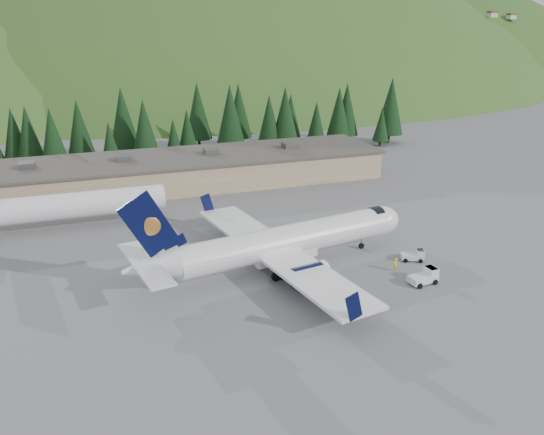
{
  "coord_description": "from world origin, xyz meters",
  "views": [
    {
      "loc": [
        -20.99,
        -52.45,
        26.44
      ],
      "look_at": [
        0.0,
        6.0,
        4.0
      ],
      "focal_mm": 35.0,
      "sensor_mm": 36.0,
      "label": 1
    }
  ],
  "objects_px": {
    "second_airliner": "(61,206)",
    "terminal_building": "(184,170)",
    "baggage_tug_a": "(425,276)",
    "ramp_worker": "(395,264)",
    "baggage_tug_b": "(414,256)",
    "airliner": "(282,243)"
  },
  "relations": [
    {
      "from": "baggage_tug_a",
      "to": "ramp_worker",
      "type": "relative_size",
      "value": 2.08
    },
    {
      "from": "second_airliner",
      "to": "airliner",
      "type": "bearing_deg",
      "value": -42.84
    },
    {
      "from": "baggage_tug_b",
      "to": "terminal_building",
      "type": "distance_m",
      "value": 46.07
    },
    {
      "from": "baggage_tug_a",
      "to": "ramp_worker",
      "type": "xyz_separation_m",
      "value": [
        -1.42,
        3.71,
        0.04
      ]
    },
    {
      "from": "airliner",
      "to": "ramp_worker",
      "type": "height_order",
      "value": "airliner"
    },
    {
      "from": "baggage_tug_b",
      "to": "terminal_building",
      "type": "relative_size",
      "value": 0.04
    },
    {
      "from": "airliner",
      "to": "baggage_tug_b",
      "type": "relative_size",
      "value": 11.95
    },
    {
      "from": "second_airliner",
      "to": "terminal_building",
      "type": "distance_m",
      "value": 25.55
    },
    {
      "from": "baggage_tug_b",
      "to": "ramp_worker",
      "type": "height_order",
      "value": "ramp_worker"
    },
    {
      "from": "baggage_tug_a",
      "to": "baggage_tug_b",
      "type": "distance_m",
      "value": 5.92
    },
    {
      "from": "baggage_tug_b",
      "to": "ramp_worker",
      "type": "distance_m",
      "value": 4.13
    },
    {
      "from": "baggage_tug_a",
      "to": "terminal_building",
      "type": "bearing_deg",
      "value": 104.49
    },
    {
      "from": "second_airliner",
      "to": "ramp_worker",
      "type": "relative_size",
      "value": 17.18
    },
    {
      "from": "airliner",
      "to": "baggage_tug_b",
      "type": "distance_m",
      "value": 16.27
    },
    {
      "from": "airliner",
      "to": "terminal_building",
      "type": "height_order",
      "value": "airliner"
    },
    {
      "from": "baggage_tug_a",
      "to": "baggage_tug_b",
      "type": "xyz_separation_m",
      "value": [
        2.33,
        5.44,
        -0.13
      ]
    },
    {
      "from": "second_airliner",
      "to": "baggage_tug_b",
      "type": "xyz_separation_m",
      "value": [
        39.61,
        -25.6,
        -2.69
      ]
    },
    {
      "from": "terminal_building",
      "to": "baggage_tug_b",
      "type": "bearing_deg",
      "value": -64.66
    },
    {
      "from": "second_airliner",
      "to": "baggage_tug_a",
      "type": "distance_m",
      "value": 48.58
    },
    {
      "from": "airliner",
      "to": "terminal_building",
      "type": "distance_m",
      "value": 38.38
    },
    {
      "from": "baggage_tug_b",
      "to": "terminal_building",
      "type": "xyz_separation_m",
      "value": [
        -19.7,
        41.6,
        1.99
      ]
    },
    {
      "from": "airliner",
      "to": "baggage_tug_a",
      "type": "xyz_separation_m",
      "value": [
        13.38,
        -8.87,
        -2.36
      ]
    }
  ]
}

